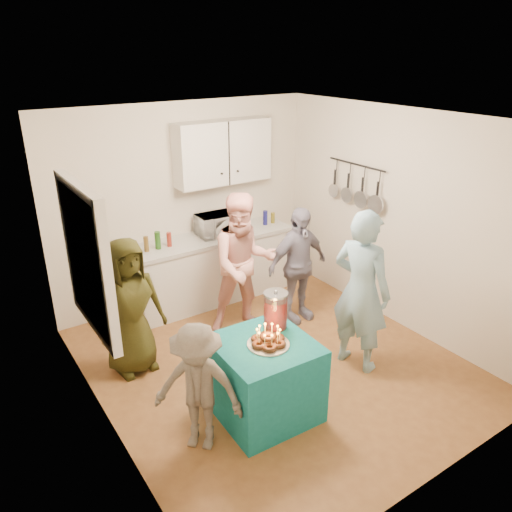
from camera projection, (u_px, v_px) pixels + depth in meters
floor at (274, 363)px, 5.47m from camera, size 4.00×4.00×0.00m
ceiling at (278, 120)px, 4.46m from camera, size 4.00×4.00×0.00m
back_wall at (185, 204)px, 6.49m from camera, size 3.60×3.60×0.00m
left_wall at (96, 301)px, 4.04m from camera, size 4.00×4.00×0.00m
right_wall at (399, 221)px, 5.89m from camera, size 4.00×4.00×0.00m
window_night at (85, 260)px, 4.19m from camera, size 0.04×1.00×1.20m
counter at (212, 270)px, 6.70m from camera, size 2.20×0.58×0.86m
countertop at (211, 238)px, 6.53m from camera, size 2.24×0.62×0.05m
upper_cabinet at (223, 152)px, 6.38m from camera, size 1.30×0.30×0.80m
pot_rack at (354, 184)px, 6.27m from camera, size 0.12×1.00×0.60m
microwave at (217, 225)px, 6.51m from camera, size 0.53×0.38×0.28m
party_table at (264, 378)px, 4.60m from camera, size 0.88×0.88×0.76m
donut_cake at (268, 336)px, 4.39m from camera, size 0.38×0.38×0.18m
punch_jar at (276, 311)px, 4.64m from camera, size 0.22×0.22×0.34m
man_birthday at (361, 291)px, 5.13m from camera, size 0.58×0.73×1.76m
woman_back_left at (129, 307)px, 5.10m from camera, size 0.76×0.53×1.49m
woman_back_center at (244, 264)px, 5.83m from camera, size 0.98×0.86×1.71m
woman_back_right at (298, 265)px, 6.09m from camera, size 0.87×0.37×1.47m
child_near_left at (198, 388)px, 4.13m from camera, size 0.85×0.85×1.19m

